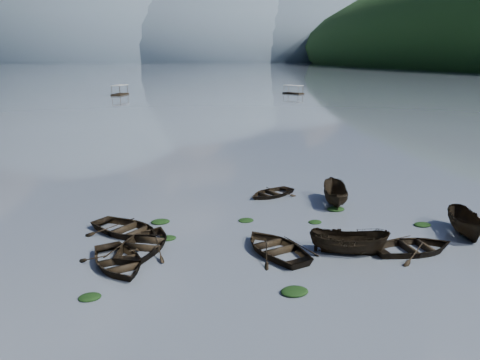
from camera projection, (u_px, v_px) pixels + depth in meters
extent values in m
plane|color=slate|center=(313.00, 291.00, 20.64)|extent=(2400.00, 2400.00, 0.00)
ellipsoid|color=#475666|center=(76.00, 62.00, 842.67)|extent=(520.00, 520.00, 340.00)
ellipsoid|color=#475666|center=(186.00, 61.00, 894.73)|extent=(520.00, 520.00, 260.00)
ellipsoid|color=#475666|center=(274.00, 61.00, 941.59)|extent=(520.00, 520.00, 220.00)
imported|color=black|center=(118.00, 266.00, 23.05)|extent=(4.23, 5.19, 0.94)
imported|color=black|center=(146.00, 249.00, 25.16)|extent=(5.21, 5.78, 0.98)
imported|color=black|center=(348.00, 254.00, 24.52)|extent=(4.35, 3.20, 1.58)
imported|color=black|center=(276.00, 252.00, 24.70)|extent=(4.47, 5.44, 0.98)
imported|color=black|center=(414.00, 252.00, 24.76)|extent=(4.60, 3.36, 0.93)
imported|color=black|center=(466.00, 235.00, 27.14)|extent=(3.02, 4.49, 1.62)
imported|color=black|center=(127.00, 233.00, 27.32)|extent=(5.74, 5.89, 1.00)
imported|color=black|center=(271.00, 196.00, 34.70)|extent=(4.65, 4.11, 0.80)
imported|color=black|center=(334.00, 204.00, 32.79)|extent=(2.97, 4.54, 1.64)
ellipsoid|color=black|center=(90.00, 298.00, 20.02)|extent=(0.98, 0.80, 0.21)
ellipsoid|color=black|center=(168.00, 239.00, 26.50)|extent=(0.98, 0.78, 0.22)
ellipsoid|color=black|center=(294.00, 293.00, 20.46)|extent=(1.24, 0.99, 0.27)
ellipsoid|color=black|center=(315.00, 223.00, 29.09)|extent=(0.85, 0.72, 0.19)
ellipsoid|color=black|center=(422.00, 225.00, 28.60)|extent=(1.06, 0.84, 0.22)
ellipsoid|color=black|center=(160.00, 223.00, 29.08)|extent=(1.17, 0.95, 0.25)
ellipsoid|color=black|center=(246.00, 221.00, 29.38)|extent=(0.98, 0.81, 0.20)
ellipsoid|color=black|center=(336.00, 210.00, 31.45)|extent=(1.21, 0.97, 0.26)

